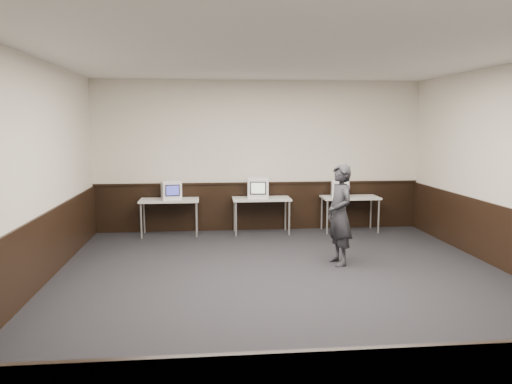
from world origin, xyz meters
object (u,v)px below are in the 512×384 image
at_px(emac_center, 258,188).
at_px(emac_right, 340,189).
at_px(desk_right, 350,200).
at_px(person, 340,215).
at_px(desk_left, 169,203).
at_px(desk_center, 261,201).
at_px(emac_left, 171,190).

relative_size(emac_center, emac_right, 1.18).
distance_m(desk_right, emac_right, 0.34).
bearing_deg(person, desk_left, -141.21).
distance_m(desk_center, emac_center, 0.30).
relative_size(emac_left, emac_center, 0.93).
bearing_deg(person, emac_left, -141.41).
bearing_deg(emac_right, person, -95.29).
height_order(desk_left, emac_left, emac_left).
bearing_deg(desk_right, person, -110.12).
xyz_separation_m(desk_right, person, (-0.90, -2.45, 0.14)).
bearing_deg(person, desk_right, 148.80).
height_order(emac_right, person, person).
relative_size(desk_left, emac_center, 2.37).
height_order(emac_left, emac_center, emac_center).
bearing_deg(desk_left, desk_right, 0.00).
distance_m(emac_center, emac_right, 1.74).
bearing_deg(desk_left, emac_right, -0.44).
xyz_separation_m(emac_right, person, (-0.66, -2.42, -0.11)).
bearing_deg(emac_left, desk_right, -10.84).
bearing_deg(desk_left, emac_center, -0.28).
bearing_deg(desk_left, person, -40.13).
height_order(emac_left, person, person).
height_order(desk_right, person, person).
distance_m(desk_center, emac_right, 1.69).
distance_m(emac_center, person, 2.67).
bearing_deg(emac_right, desk_left, -170.40).
bearing_deg(person, desk_center, -168.79).
relative_size(desk_right, emac_center, 2.37).
height_order(desk_center, desk_right, same).
relative_size(desk_left, person, 0.73).
height_order(emac_center, emac_right, emac_center).
height_order(desk_left, desk_right, same).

